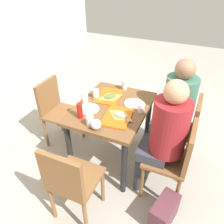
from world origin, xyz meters
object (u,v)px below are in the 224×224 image
object	(u,v)px
chair_near_left	(176,157)
chair_far_side	(56,108)
tray_red_far	(109,96)
pizza_slice_b	(110,96)
handbag	(164,212)
chair_left_end	(70,180)
condiment_bottle	(80,111)
foil_bundle	(96,124)
plastic_cup_c	(90,121)
plastic_cup_b	(141,108)
plastic_cup_a	(85,97)
paper_plate_near_edge	(135,104)
chair_near_right	(184,127)
pizza_slice_a	(121,115)
person_in_brown_jacket	(175,106)
paper_plate_center	(89,109)
main_table	(112,115)
person_in_red	(164,132)
plastic_cup_d	(96,94)
tray_red_near	(117,117)
soda_can	(124,85)

from	to	relation	value
chair_near_left	chair_far_side	distance (m)	1.53
chair_near_left	tray_red_far	xyz separation A→B (m)	(0.41, 0.87, 0.23)
pizza_slice_b	handbag	size ratio (longest dim) A/B	0.79
chair_left_end	condiment_bottle	world-z (taller)	condiment_bottle
pizza_slice_b	foil_bundle	distance (m)	0.57
chair_near_left	pizza_slice_b	xyz separation A→B (m)	(0.39, 0.84, 0.25)
plastic_cup_c	plastic_cup_b	bearing A→B (deg)	-42.16
chair_far_side	plastic_cup_a	xyz separation A→B (m)	(-0.02, -0.44, 0.27)
paper_plate_near_edge	chair_near_right	bearing A→B (deg)	-80.06
plastic_cup_a	handbag	distance (m)	1.38
pizza_slice_a	chair_far_side	bearing A→B (deg)	81.18
chair_far_side	person_in_brown_jacket	world-z (taller)	person_in_brown_jacket
chair_far_side	paper_plate_center	distance (m)	0.61
plastic_cup_a	person_in_brown_jacket	bearing A→B (deg)	-74.08
chair_left_end	chair_near_right	bearing A→B (deg)	-34.28
chair_near_left	paper_plate_near_edge	size ratio (longest dim) A/B	3.92
main_table	chair_far_side	bearing A→B (deg)	90.00
main_table	plastic_cup_b	distance (m)	0.36
main_table	chair_near_right	xyz separation A→B (m)	(0.24, -0.75, -0.11)
pizza_slice_b	paper_plate_center	bearing A→B (deg)	158.02
main_table	plastic_cup_c	distance (m)	0.42
chair_near_right	paper_plate_center	bearing A→B (deg)	111.92
person_in_red	pizza_slice_a	bearing A→B (deg)	77.73
person_in_red	handbag	size ratio (longest dim) A/B	3.98
main_table	foil_bundle	world-z (taller)	foil_bundle
paper_plate_center	plastic_cup_d	world-z (taller)	plastic_cup_d
plastic_cup_c	main_table	bearing A→B (deg)	-8.21
pizza_slice_b	paper_plate_near_edge	bearing A→B (deg)	-90.99
chair_left_end	plastic_cup_a	xyz separation A→B (m)	(0.84, 0.32, 0.27)
tray_red_near	handbag	xyz separation A→B (m)	(-0.42, -0.64, -0.60)
tray_red_far	handbag	bearing A→B (deg)	-130.73
tray_red_far	person_in_red	bearing A→B (deg)	-119.46
plastic_cup_d	foil_bundle	xyz separation A→B (m)	(-0.51, -0.26, 0.00)
chair_near_left	person_in_brown_jacket	world-z (taller)	person_in_brown_jacket
chair_left_end	person_in_red	world-z (taller)	person_in_red
chair_far_side	chair_near_left	bearing A→B (deg)	-99.08
chair_far_side	plastic_cup_b	world-z (taller)	chair_far_side
main_table	chair_left_end	size ratio (longest dim) A/B	1.12
condiment_bottle	chair_near_left	bearing A→B (deg)	-85.68
tray_red_far	plastic_cup_a	world-z (taller)	plastic_cup_a
pizza_slice_a	soda_can	size ratio (longest dim) A/B	2.06
person_in_red	foil_bundle	distance (m)	0.62
pizza_slice_a	foil_bundle	distance (m)	0.30
chair_left_end	plastic_cup_c	xyz separation A→B (m)	(0.48, 0.06, 0.27)
plastic_cup_b	condiment_bottle	xyz separation A→B (m)	(-0.34, 0.52, 0.03)
paper_plate_near_edge	plastic_cup_b	bearing A→B (deg)	-137.28
pizza_slice_a	plastic_cup_a	distance (m)	0.48
chair_near_right	handbag	xyz separation A→B (m)	(-0.83, -0.02, -0.37)
paper_plate_center	condiment_bottle	bearing A→B (deg)	180.00
chair_near_left	tray_red_near	world-z (taller)	chair_near_left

